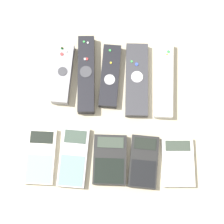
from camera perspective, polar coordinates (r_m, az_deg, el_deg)
ground_plane at (r=0.98m, az=-0.08°, el=-1.92°), size 3.00×3.00×0.00m
remote_0 at (r=1.01m, az=-7.47°, el=5.77°), size 0.05×0.16×0.03m
remote_1 at (r=1.01m, az=-3.95°, el=5.73°), size 0.06×0.21×0.03m
remote_2 at (r=1.01m, az=-0.30°, el=5.51°), size 0.05×0.17×0.02m
remote_3 at (r=1.00m, az=3.79°, el=4.92°), size 0.06×0.20×0.02m
remote_4 at (r=1.01m, az=7.87°, el=4.86°), size 0.05×0.21×0.02m
calculator_0 at (r=0.98m, az=-10.83°, el=-6.64°), size 0.07×0.14×0.02m
calculator_1 at (r=0.96m, az=-5.89°, el=-6.85°), size 0.07×0.15×0.02m
calculator_2 at (r=0.96m, az=-0.55°, el=-7.25°), size 0.09×0.13×0.02m
calculator_3 at (r=0.96m, az=4.84°, el=-7.55°), size 0.08×0.13×0.02m
calculator_4 at (r=0.97m, az=10.03°, el=-7.57°), size 0.08×0.13×0.02m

